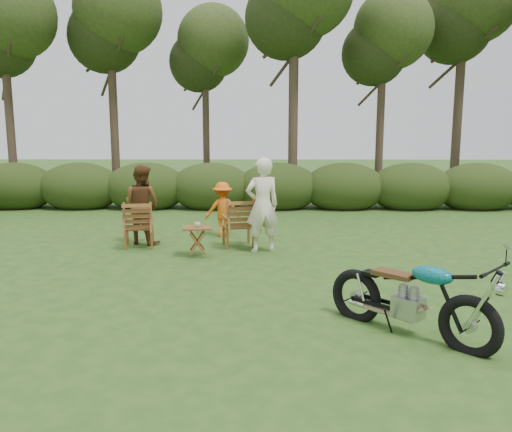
{
  "coord_description": "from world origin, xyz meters",
  "views": [
    {
      "loc": [
        -0.47,
        -6.01,
        2.19
      ],
      "look_at": [
        -0.57,
        1.97,
        0.9
      ],
      "focal_mm": 35.0,
      "sensor_mm": 36.0,
      "label": 1
    }
  ],
  "objects_px": {
    "motorcycle": "(407,334)",
    "side_table": "(197,242)",
    "lawn_chair_right": "(238,246)",
    "adult_a": "(262,252)",
    "lawn_chair_left": "(140,247)",
    "cup": "(197,225)",
    "child": "(223,236)",
    "adult_b": "(143,243)"
  },
  "relations": [
    {
      "from": "motorcycle",
      "to": "side_table",
      "type": "distance_m",
      "value": 4.56
    },
    {
      "from": "lawn_chair_right",
      "to": "adult_a",
      "type": "bearing_deg",
      "value": 122.0
    },
    {
      "from": "lawn_chair_left",
      "to": "adult_a",
      "type": "height_order",
      "value": "adult_a"
    },
    {
      "from": "cup",
      "to": "adult_a",
      "type": "distance_m",
      "value": 1.38
    },
    {
      "from": "lawn_chair_right",
      "to": "lawn_chair_left",
      "type": "distance_m",
      "value": 1.96
    },
    {
      "from": "lawn_chair_right",
      "to": "cup",
      "type": "height_order",
      "value": "cup"
    },
    {
      "from": "side_table",
      "to": "child",
      "type": "distance_m",
      "value": 1.91
    },
    {
      "from": "lawn_chair_left",
      "to": "cup",
      "type": "relative_size",
      "value": 8.23
    },
    {
      "from": "lawn_chair_right",
      "to": "child",
      "type": "height_order",
      "value": "child"
    },
    {
      "from": "side_table",
      "to": "adult_b",
      "type": "distance_m",
      "value": 1.68
    },
    {
      "from": "side_table",
      "to": "adult_b",
      "type": "bearing_deg",
      "value": 139.21
    },
    {
      "from": "motorcycle",
      "to": "child",
      "type": "relative_size",
      "value": 1.61
    },
    {
      "from": "cup",
      "to": "child",
      "type": "distance_m",
      "value": 1.97
    },
    {
      "from": "side_table",
      "to": "adult_a",
      "type": "relative_size",
      "value": 0.31
    },
    {
      "from": "lawn_chair_left",
      "to": "side_table",
      "type": "distance_m",
      "value": 1.47
    },
    {
      "from": "motorcycle",
      "to": "adult_b",
      "type": "xyz_separation_m",
      "value": [
        -4.07,
        4.66,
        0.0
      ]
    },
    {
      "from": "side_table",
      "to": "adult_b",
      "type": "height_order",
      "value": "adult_b"
    },
    {
      "from": "lawn_chair_right",
      "to": "lawn_chair_left",
      "type": "relative_size",
      "value": 1.04
    },
    {
      "from": "lawn_chair_left",
      "to": "motorcycle",
      "type": "bearing_deg",
      "value": 123.1
    },
    {
      "from": "motorcycle",
      "to": "adult_b",
      "type": "relative_size",
      "value": 1.19
    },
    {
      "from": "lawn_chair_left",
      "to": "adult_a",
      "type": "bearing_deg",
      "value": 161.79
    },
    {
      "from": "lawn_chair_left",
      "to": "child",
      "type": "xyz_separation_m",
      "value": [
        1.56,
        1.13,
        0.0
      ]
    },
    {
      "from": "motorcycle",
      "to": "lawn_chair_left",
      "type": "xyz_separation_m",
      "value": [
        -4.05,
        4.31,
        0.0
      ]
    },
    {
      "from": "motorcycle",
      "to": "adult_a",
      "type": "bearing_deg",
      "value": 156.65
    },
    {
      "from": "cup",
      "to": "child",
      "type": "relative_size",
      "value": 0.09
    },
    {
      "from": "motorcycle",
      "to": "adult_b",
      "type": "bearing_deg",
      "value": 175.51
    },
    {
      "from": "cup",
      "to": "adult_a",
      "type": "bearing_deg",
      "value": 18.11
    },
    {
      "from": "lawn_chair_right",
      "to": "adult_a",
      "type": "distance_m",
      "value": 0.66
    },
    {
      "from": "motorcycle",
      "to": "adult_a",
      "type": "height_order",
      "value": "adult_a"
    },
    {
      "from": "adult_a",
      "to": "adult_b",
      "type": "height_order",
      "value": "adult_a"
    },
    {
      "from": "motorcycle",
      "to": "lawn_chair_right",
      "type": "height_order",
      "value": "motorcycle"
    },
    {
      "from": "cup",
      "to": "adult_a",
      "type": "xyz_separation_m",
      "value": [
        1.18,
        0.39,
        -0.59
      ]
    },
    {
      "from": "motorcycle",
      "to": "lawn_chair_right",
      "type": "bearing_deg",
      "value": 159.81
    },
    {
      "from": "motorcycle",
      "to": "lawn_chair_left",
      "type": "distance_m",
      "value": 5.92
    },
    {
      "from": "lawn_chair_right",
      "to": "child",
      "type": "bearing_deg",
      "value": -83.04
    },
    {
      "from": "motorcycle",
      "to": "lawn_chair_right",
      "type": "xyz_separation_m",
      "value": [
        -2.1,
        4.43,
        0.0
      ]
    },
    {
      "from": "lawn_chair_left",
      "to": "adult_b",
      "type": "xyz_separation_m",
      "value": [
        -0.01,
        0.35,
        0.0
      ]
    },
    {
      "from": "adult_b",
      "to": "lawn_chair_right",
      "type": "bearing_deg",
      "value": -163.97
    },
    {
      "from": "adult_b",
      "to": "child",
      "type": "xyz_separation_m",
      "value": [
        1.57,
        0.77,
        0.0
      ]
    },
    {
      "from": "lawn_chair_left",
      "to": "cup",
      "type": "distance_m",
      "value": 1.57
    },
    {
      "from": "adult_a",
      "to": "adult_b",
      "type": "bearing_deg",
      "value": -34.73
    },
    {
      "from": "child",
      "to": "adult_b",
      "type": "bearing_deg",
      "value": 9.54
    }
  ]
}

